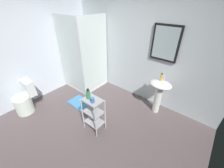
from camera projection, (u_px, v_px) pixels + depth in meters
ground_plane at (82, 132)px, 2.80m from camera, size 4.20×4.20×0.02m
wall_back at (136, 49)px, 3.33m from camera, size 4.20×0.14×2.50m
wall_left at (23, 53)px, 3.13m from camera, size 0.10×4.20×2.50m
shower_stall at (86, 72)px, 4.01m from camera, size 0.92×0.92×2.00m
pedestal_sink at (159, 91)px, 3.01m from camera, size 0.46×0.37×0.81m
sink_faucet at (164, 78)px, 2.94m from camera, size 0.03×0.03×0.10m
toilet at (25, 100)px, 3.16m from camera, size 0.37×0.49×0.76m
storage_cart at (94, 112)px, 2.65m from camera, size 0.38×0.28×0.74m
hand_soap_bottle at (161, 77)px, 2.88m from camera, size 0.05×0.05×0.18m
body_wash_bottle_green at (88, 94)px, 2.48m from camera, size 0.08×0.08×0.20m
rinse_cup at (93, 100)px, 2.40m from camera, size 0.07×0.07×0.10m
bath_mat at (80, 103)px, 3.55m from camera, size 0.60×0.40×0.02m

